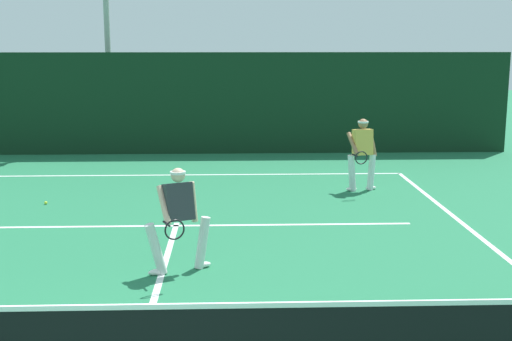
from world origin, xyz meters
name	(u,v)px	position (x,y,z in m)	size (l,w,h in m)	color
court_line_baseline_far	(191,175)	(0.00, 11.01, 0.00)	(10.73, 0.10, 0.01)	white
court_line_service	(176,226)	(0.00, 6.20, 0.00)	(8.75, 0.10, 0.01)	white
court_line_centre	(159,283)	(0.00, 3.20, 0.00)	(0.10, 6.40, 0.01)	white
player_near	(179,216)	(0.26, 3.67, 0.86)	(0.99, 0.99, 1.57)	silver
player_far	(362,151)	(4.00, 9.05, 0.91)	(0.75, 0.91, 1.65)	silver
tennis_ball	(46,203)	(-2.86, 7.97, 0.03)	(0.07, 0.07, 0.07)	#D1E033
back_fence_windscreen	(197,104)	(0.00, 14.34, 1.52)	(18.84, 0.12, 3.03)	black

